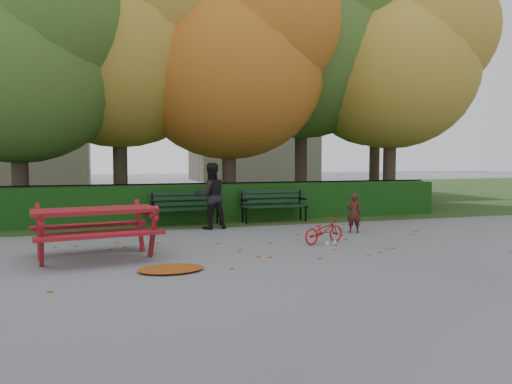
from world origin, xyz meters
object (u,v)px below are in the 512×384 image
object	(u,v)px
tree_e	(403,60)
child	(354,213)
bicycle	(324,230)
bench_right	(273,203)
tree_b	(130,38)
picnic_table	(95,220)
tree_a	(28,54)
tree_d	(315,37)
bench_left	(186,205)
tree_c	(241,59)
tree_g	(386,73)
adult	(211,196)

from	to	relation	value
tree_e	child	bearing A→B (deg)	-133.51
bicycle	bench_right	bearing A→B (deg)	-21.17
tree_b	picnic_table	size ratio (longest dim) A/B	3.87
tree_a	child	distance (m)	9.51
tree_d	bench_left	bearing A→B (deg)	-145.74
tree_c	tree_g	bearing A→B (deg)	26.87
tree_e	bench_left	bearing A→B (deg)	-165.19
bench_right	adult	size ratio (longest dim) A/B	1.10
tree_g	picnic_table	size ratio (longest dim) A/B	3.76
tree_g	adult	size ratio (longest dim) A/B	5.23
tree_d	picnic_table	bearing A→B (deg)	-135.48
tree_c	bicycle	size ratio (longest dim) A/B	7.79
tree_a	tree_d	bearing A→B (deg)	10.33
tree_g	bench_right	distance (m)	10.61
tree_e	bench_right	bearing A→B (deg)	-159.13
tree_e	tree_a	bearing A→B (deg)	-179.06
tree_c	tree_b	bearing A→B (deg)	166.55
tree_c	child	size ratio (longest dim) A/B	8.67
tree_e	bicycle	bearing A→B (deg)	-134.70
tree_b	adult	size ratio (longest dim) A/B	5.38
tree_e	tree_g	xyz separation A→B (m)	(1.81, 3.99, 0.29)
tree_a	adult	bearing A→B (deg)	-31.48
tree_b	adult	bearing A→B (deg)	-67.07
bench_left	bench_right	bearing A→B (deg)	0.00
bicycle	tree_a	bearing A→B (deg)	29.76
tree_c	bicycle	bearing A→B (deg)	-88.97
picnic_table	tree_a	bearing A→B (deg)	98.00
tree_d	tree_g	xyz separation A→B (m)	(4.46, 2.53, -0.61)
tree_e	bench_left	xyz separation A→B (m)	(-7.82, -2.07, -4.56)
tree_g	tree_b	bearing A→B (deg)	-164.37
bench_left	bicycle	bearing A→B (deg)	-57.93
bench_right	bicycle	bearing A→B (deg)	-92.57
child	tree_d	bearing A→B (deg)	-80.79
tree_b	tree_d	bearing A→B (deg)	4.38
bench_right	picnic_table	xyz separation A→B (m)	(-4.63, -3.75, 0.16)
tree_d	child	bearing A→B (deg)	-105.28
tree_d	picnic_table	world-z (taller)	tree_d
tree_g	adult	xyz separation A→B (m)	(-9.15, -6.86, -4.56)
tree_g	bench_left	xyz separation A→B (m)	(-9.63, -6.06, -4.85)
tree_b	tree_e	bearing A→B (deg)	-6.21
bench_left	adult	xyz separation A→B (m)	(0.48, -0.80, 0.30)
child	bench_right	bearing A→B (deg)	-40.18
tree_c	adult	distance (m)	5.31
adult	tree_g	bearing A→B (deg)	-148.32
bench_left	picnic_table	distance (m)	4.37
adult	bicycle	distance (m)	3.33
bench_right	picnic_table	size ratio (longest dim) A/B	0.79
tree_c	tree_d	size ratio (longest dim) A/B	0.84
tree_c	bench_right	world-z (taller)	tree_c
bicycle	adult	bearing A→B (deg)	13.75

